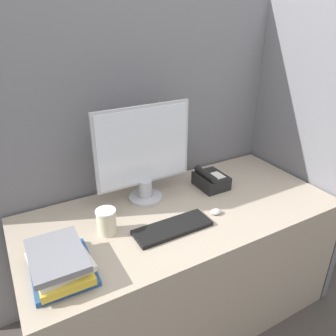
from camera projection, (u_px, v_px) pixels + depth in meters
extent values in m
cube|color=slate|center=(145.00, 157.00, 1.97)|extent=(2.05, 0.04, 1.74)
cube|color=slate|center=(296.00, 151.00, 2.05)|extent=(0.04, 0.82, 1.74)
cube|color=tan|center=(180.00, 264.00, 1.87)|extent=(1.65, 0.76, 0.72)
cylinder|color=#B7B7BC|center=(146.00, 197.00, 1.81)|extent=(0.18, 0.18, 0.02)
cylinder|color=#B7B7BC|center=(145.00, 188.00, 1.78)|extent=(0.07, 0.07, 0.10)
cube|color=#B7B7BC|center=(143.00, 146.00, 1.68)|extent=(0.53, 0.02, 0.42)
cube|color=silver|center=(144.00, 147.00, 1.67)|extent=(0.50, 0.01, 0.40)
cube|color=black|center=(173.00, 228.00, 1.56)|extent=(0.38, 0.14, 0.02)
ellipsoid|color=silver|center=(216.00, 212.00, 1.67)|extent=(0.06, 0.04, 0.03)
cylinder|color=beige|center=(107.00, 222.00, 1.51)|extent=(0.09, 0.09, 0.12)
cylinder|color=white|center=(105.00, 211.00, 1.49)|extent=(0.09, 0.09, 0.01)
cube|color=#264C8C|center=(63.00, 269.00, 1.31)|extent=(0.25, 0.30, 0.02)
cube|color=gold|center=(62.00, 266.00, 1.28)|extent=(0.20, 0.29, 0.03)
cube|color=silver|center=(60.00, 262.00, 1.27)|extent=(0.23, 0.25, 0.02)
cube|color=slate|center=(56.00, 255.00, 1.26)|extent=(0.21, 0.29, 0.03)
cube|color=black|center=(211.00, 181.00, 1.92)|extent=(0.16, 0.19, 0.08)
cube|color=white|center=(217.00, 176.00, 1.89)|extent=(0.07, 0.08, 0.00)
cylinder|color=black|center=(206.00, 174.00, 1.88)|extent=(0.04, 0.18, 0.04)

